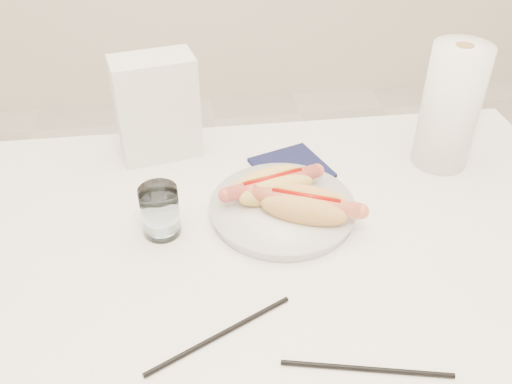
{
  "coord_description": "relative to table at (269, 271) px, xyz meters",
  "views": [
    {
      "loc": [
        -0.11,
        -0.67,
        1.37
      ],
      "look_at": [
        -0.02,
        0.06,
        0.82
      ],
      "focal_mm": 38.46,
      "sensor_mm": 36.0,
      "label": 1
    }
  ],
  "objects": [
    {
      "name": "chopstick_near",
      "position": [
        -0.1,
        -0.18,
        0.06
      ],
      "size": [
        0.21,
        0.11,
        0.01
      ],
      "primitive_type": "cylinder",
      "rotation": [
        0.0,
        1.57,
        0.47
      ],
      "color": "black",
      "rests_on": "table"
    },
    {
      "name": "hotdog_right",
      "position": [
        0.07,
        0.04,
        0.1
      ],
      "size": [
        0.18,
        0.13,
        0.05
      ],
      "rotation": [
        0.0,
        0.0,
        -0.42
      ],
      "color": "#E5A859",
      "rests_on": "plate"
    },
    {
      "name": "navy_napkin",
      "position": [
        0.08,
        0.22,
        0.06
      ],
      "size": [
        0.17,
        0.17,
        0.01
      ],
      "primitive_type": "cube",
      "rotation": [
        0.0,
        0.0,
        0.34
      ],
      "color": "#121539",
      "rests_on": "table"
    },
    {
      "name": "table",
      "position": [
        0.0,
        0.0,
        0.0
      ],
      "size": [
        1.2,
        0.8,
        0.75
      ],
      "color": "white",
      "rests_on": "ground"
    },
    {
      "name": "hotdog_left",
      "position": [
        0.02,
        0.11,
        0.1
      ],
      "size": [
        0.18,
        0.11,
        0.05
      ],
      "rotation": [
        0.0,
        0.0,
        0.29
      ],
      "color": "#F1C660",
      "rests_on": "plate"
    },
    {
      "name": "chopstick_far",
      "position": [
        0.09,
        -0.26,
        0.06
      ],
      "size": [
        0.22,
        0.06,
        0.01
      ],
      "primitive_type": "cylinder",
      "rotation": [
        0.0,
        1.57,
        -0.23
      ],
      "color": "black",
      "rests_on": "table"
    },
    {
      "name": "paper_towel_roll",
      "position": [
        0.38,
        0.2,
        0.18
      ],
      "size": [
        0.14,
        0.14,
        0.24
      ],
      "primitive_type": "cylinder",
      "rotation": [
        0.0,
        0.0,
        -0.32
      ],
      "color": "white",
      "rests_on": "table"
    },
    {
      "name": "water_glass",
      "position": [
        -0.18,
        0.06,
        0.1
      ],
      "size": [
        0.06,
        0.06,
        0.09
      ],
      "primitive_type": "cylinder",
      "color": "white",
      "rests_on": "table"
    },
    {
      "name": "plate",
      "position": [
        0.03,
        0.08,
        0.07
      ],
      "size": [
        0.28,
        0.28,
        0.02
      ],
      "primitive_type": "cylinder",
      "rotation": [
        0.0,
        0.0,
        -0.12
      ],
      "color": "silver",
      "rests_on": "table"
    },
    {
      "name": "napkin_box",
      "position": [
        -0.18,
        0.31,
        0.16
      ],
      "size": [
        0.17,
        0.12,
        0.21
      ],
      "primitive_type": "cube",
      "rotation": [
        0.0,
        0.0,
        0.21
      ],
      "color": "silver",
      "rests_on": "table"
    }
  ]
}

